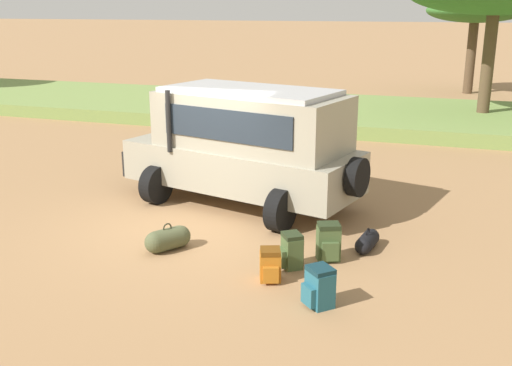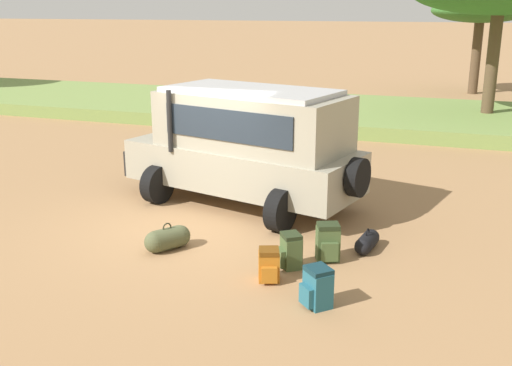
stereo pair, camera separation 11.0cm
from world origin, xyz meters
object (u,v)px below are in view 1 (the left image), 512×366
object	(u,v)px
backpack_beside_front_wheel	(319,287)
backpack_outermost	(329,242)
backpack_near_rear_wheel	(291,251)
safari_vehicle	(246,144)
acacia_tree_left_mid	(475,12)
duffel_bag_low_black_case	(367,241)
duffel_bag_soft_canvas	(168,239)
backpack_cluster_center	(270,265)

from	to	relation	value
backpack_beside_front_wheel	backpack_outermost	distance (m)	1.61
backpack_near_rear_wheel	safari_vehicle	bearing A→B (deg)	122.16
backpack_near_rear_wheel	backpack_outermost	bearing A→B (deg)	44.04
backpack_outermost	acacia_tree_left_mid	distance (m)	21.86
duffel_bag_low_black_case	duffel_bag_soft_canvas	bearing A→B (deg)	-161.09
backpack_beside_front_wheel	backpack_outermost	bearing A→B (deg)	97.48
duffel_bag_low_black_case	safari_vehicle	bearing A→B (deg)	149.32
backpack_outermost	duffel_bag_low_black_case	bearing A→B (deg)	50.04
backpack_near_rear_wheel	backpack_outermost	world-z (taller)	backpack_outermost
duffel_bag_soft_canvas	backpack_outermost	bearing A→B (deg)	9.70
backpack_outermost	acacia_tree_left_mid	size ratio (longest dim) A/B	0.14
backpack_beside_front_wheel	backpack_outermost	world-z (taller)	backpack_outermost
backpack_cluster_center	duffel_bag_soft_canvas	xyz separation A→B (m)	(-2.02, 0.59, -0.06)
backpack_outermost	backpack_beside_front_wheel	bearing A→B (deg)	-82.52
backpack_near_rear_wheel	backpack_outermost	xyz separation A→B (m)	(0.50, 0.48, 0.03)
backpack_cluster_center	acacia_tree_left_mid	world-z (taller)	acacia_tree_left_mid
duffel_bag_low_black_case	backpack_outermost	bearing A→B (deg)	-129.96
duffel_bag_low_black_case	acacia_tree_left_mid	world-z (taller)	acacia_tree_left_mid
backpack_cluster_center	backpack_outermost	xyz separation A→B (m)	(0.67, 1.05, 0.06)
backpack_cluster_center	backpack_near_rear_wheel	distance (m)	0.59
backpack_beside_front_wheel	backpack_near_rear_wheel	distance (m)	1.32
backpack_beside_front_wheel	duffel_bag_soft_canvas	distance (m)	3.11
backpack_outermost	duffel_bag_soft_canvas	distance (m)	2.73
duffel_bag_low_black_case	duffel_bag_soft_canvas	size ratio (longest dim) A/B	1.01
acacia_tree_left_mid	duffel_bag_low_black_case	bearing A→B (deg)	-94.53
backpack_near_rear_wheel	backpack_outermost	distance (m)	0.70
backpack_beside_front_wheel	duffel_bag_soft_canvas	xyz separation A→B (m)	(-2.90, 1.14, -0.09)
safari_vehicle	backpack_cluster_center	bearing A→B (deg)	-64.73
backpack_near_rear_wheel	duffel_bag_low_black_case	size ratio (longest dim) A/B	0.74
safari_vehicle	duffel_bag_soft_canvas	world-z (taller)	safari_vehicle
backpack_beside_front_wheel	acacia_tree_left_mid	bearing A→B (deg)	85.09
safari_vehicle	duffel_bag_soft_canvas	distance (m)	3.01
backpack_near_rear_wheel	acacia_tree_left_mid	world-z (taller)	acacia_tree_left_mid
backpack_cluster_center	acacia_tree_left_mid	distance (m)	22.97
safari_vehicle	backpack_near_rear_wheel	world-z (taller)	safari_vehicle
backpack_near_rear_wheel	backpack_beside_front_wheel	bearing A→B (deg)	-57.48
acacia_tree_left_mid	backpack_outermost	bearing A→B (deg)	-95.83
duffel_bag_low_black_case	acacia_tree_left_mid	size ratio (longest dim) A/B	0.18
backpack_beside_front_wheel	duffel_bag_low_black_case	bearing A→B (deg)	81.56
safari_vehicle	backpack_outermost	xyz separation A→B (m)	(2.25, -2.30, -0.99)
backpack_outermost	safari_vehicle	bearing A→B (deg)	134.34
backpack_cluster_center	backpack_outermost	size ratio (longest dim) A/B	0.81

